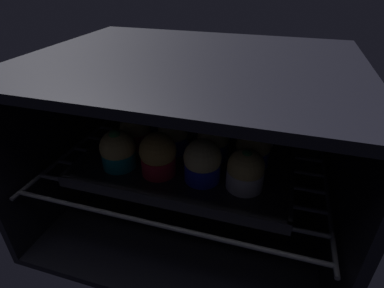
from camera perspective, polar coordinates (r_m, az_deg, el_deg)
oven_cavity at (r=66.22cm, az=0.85°, el=1.17°), size 59.00×47.00×37.00cm
oven_rack at (r=64.55cm, az=-0.23°, el=-3.24°), size 54.80×42.00×0.80cm
baking_tray at (r=64.68cm, az=-0.00°, el=-2.02°), size 41.52×33.11×2.20cm
muffin_row0_col0 at (r=60.15cm, az=-13.74°, el=-1.17°), size 6.85×6.85×8.26cm
muffin_row0_col1 at (r=56.68cm, az=-6.39°, el=-2.07°), size 6.94×6.94×8.40cm
muffin_row0_col2 at (r=54.70cm, az=1.97°, el=-3.39°), size 6.90×6.90×8.20cm
muffin_row0_col3 at (r=53.81cm, az=10.02°, el=-4.93°), size 6.56×6.56×7.83cm
muffin_row1_col0 at (r=66.76cm, az=-10.62°, el=2.29°), size 6.56×6.56×7.27cm
muffin_row1_col1 at (r=63.86cm, az=-3.55°, el=1.48°), size 6.56×6.56×7.42cm
muffin_row1_col2 at (r=61.62cm, az=3.95°, el=0.47°), size 6.56×6.56×7.69cm
muffin_row1_col3 at (r=60.45cm, az=11.39°, el=-0.75°), size 6.78×6.78×7.81cm
muffin_row2_col0 at (r=73.73cm, az=-7.62°, el=5.87°), size 6.88×6.88×8.14cm
muffin_row2_col1 at (r=70.56cm, az=-1.57°, el=4.92°), size 6.81×6.81×8.07cm
muffin_row2_col2 at (r=69.04cm, az=5.49°, el=4.32°), size 7.04×7.04×8.48cm
muffin_row2_col3 at (r=67.80cm, az=12.65°, el=2.92°), size 6.56×6.56×8.07cm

